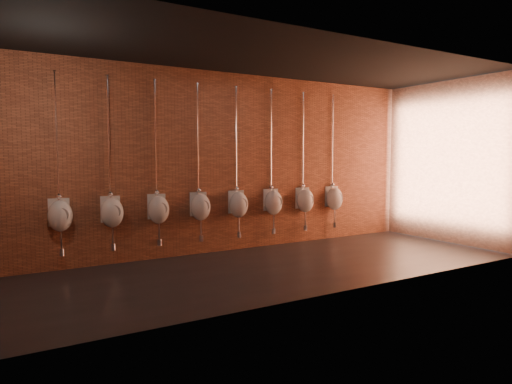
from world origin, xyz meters
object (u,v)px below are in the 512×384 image
urinal_0 (60,215)px  urinal_1 (112,211)px  urinal_3 (200,206)px  urinal_5 (273,202)px  urinal_7 (334,198)px  urinal_6 (305,200)px  urinal_4 (239,204)px  urinal_2 (158,209)px

urinal_0 → urinal_1: bearing=0.0°
urinal_3 → urinal_5: (1.50, 0.00, 0.00)m
urinal_7 → urinal_1: bearing=180.0°
urinal_3 → urinal_7: size_ratio=1.00×
urinal_3 → urinal_6: size_ratio=1.00×
urinal_4 → urinal_6: same height
urinal_5 → urinal_6: bearing=0.0°
urinal_0 → urinal_2: (1.50, 0.00, 0.00)m
urinal_2 → urinal_3: 0.75m
urinal_2 → urinal_6: same height
urinal_6 → urinal_2: bearing=180.0°
urinal_4 → urinal_6: size_ratio=1.00×
urinal_1 → urinal_7: (4.49, 0.00, 0.00)m
urinal_4 → urinal_7: same height
urinal_2 → urinal_6: size_ratio=1.00×
urinal_3 → urinal_4: 0.75m
urinal_2 → urinal_4: same height
urinal_1 → urinal_4: same height
urinal_3 → urinal_7: bearing=0.0°
urinal_1 → urinal_2: (0.75, 0.00, 0.00)m
urinal_7 → urinal_4: bearing=180.0°
urinal_1 → urinal_4: (2.25, 0.00, 0.00)m
urinal_3 → urinal_5: bearing=0.0°
urinal_2 → urinal_4: bearing=0.0°
urinal_2 → urinal_5: size_ratio=1.00×
urinal_3 → urinal_5: size_ratio=1.00×
urinal_4 → urinal_7: 2.25m
urinal_0 → urinal_7: size_ratio=1.00×
urinal_3 → urinal_4: same height
urinal_6 → urinal_7: (0.75, 0.00, 0.00)m
urinal_1 → urinal_7: size_ratio=1.00×
urinal_0 → urinal_2: bearing=0.0°
urinal_3 → urinal_1: bearing=180.0°
urinal_4 → urinal_7: size_ratio=1.00×
urinal_7 → urinal_5: bearing=180.0°
urinal_1 → urinal_2: bearing=0.0°
urinal_5 → urinal_0: bearing=180.0°
urinal_2 → urinal_4: size_ratio=1.00×
urinal_3 → urinal_0: bearing=180.0°
urinal_1 → urinal_6: 3.74m
urinal_4 → urinal_5: same height
urinal_0 → urinal_6: size_ratio=1.00×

